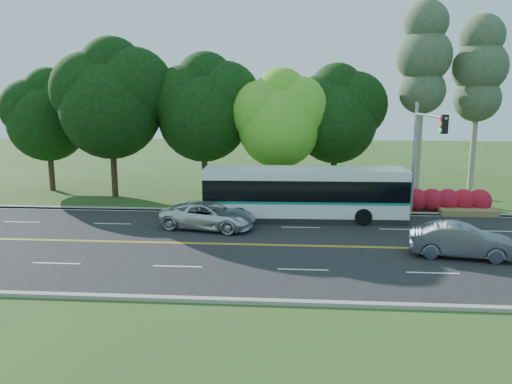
# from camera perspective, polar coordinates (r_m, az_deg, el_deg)

# --- Properties ---
(ground) EXTENTS (120.00, 120.00, 0.00)m
(ground) POSITION_cam_1_polar(r_m,az_deg,el_deg) (25.22, 6.37, -6.17)
(ground) COLOR #2C4717
(ground) RESTS_ON ground
(road) EXTENTS (60.00, 14.00, 0.02)m
(road) POSITION_cam_1_polar(r_m,az_deg,el_deg) (25.22, 6.37, -6.15)
(road) COLOR black
(road) RESTS_ON ground
(curb_north) EXTENTS (60.00, 0.30, 0.15)m
(curb_north) POSITION_cam_1_polar(r_m,az_deg,el_deg) (32.10, 5.94, -2.27)
(curb_north) COLOR gray
(curb_north) RESTS_ON ground
(curb_south) EXTENTS (60.00, 0.30, 0.15)m
(curb_south) POSITION_cam_1_polar(r_m,az_deg,el_deg) (18.49, 7.15, -12.51)
(curb_south) COLOR gray
(curb_south) RESTS_ON ground
(grass_verge) EXTENTS (60.00, 4.00, 0.10)m
(grass_verge) POSITION_cam_1_polar(r_m,az_deg,el_deg) (33.91, 5.85, -1.59)
(grass_verge) COLOR #2C4717
(grass_verge) RESTS_ON ground
(lane_markings) EXTENTS (57.60, 13.82, 0.00)m
(lane_markings) POSITION_cam_1_polar(r_m,az_deg,el_deg) (25.21, 6.16, -6.12)
(lane_markings) COLOR gold
(lane_markings) RESTS_ON road
(tree_row) EXTENTS (44.70, 9.10, 13.84)m
(tree_row) POSITION_cam_1_polar(r_m,az_deg,el_deg) (36.46, -2.31, 9.93)
(tree_row) COLOR #301D15
(tree_row) RESTS_ON ground
(bougainvillea_hedge) EXTENTS (9.50, 2.25, 1.50)m
(bougainvillea_hedge) POSITION_cam_1_polar(r_m,az_deg,el_deg) (33.92, 18.13, -0.93)
(bougainvillea_hedge) COLOR maroon
(bougainvillea_hedge) RESTS_ON ground
(traffic_signal) EXTENTS (0.42, 6.10, 7.00)m
(traffic_signal) POSITION_cam_1_polar(r_m,az_deg,el_deg) (30.54, 18.53, 5.29)
(traffic_signal) COLOR #919399
(traffic_signal) RESTS_ON ground
(transit_bus) EXTENTS (12.03, 2.92, 3.13)m
(transit_bus) POSITION_cam_1_polar(r_m,az_deg,el_deg) (30.00, 5.52, -0.28)
(transit_bus) COLOR white
(transit_bus) RESTS_ON road
(sedan) EXTENTS (4.90, 2.36, 1.55)m
(sedan) POSITION_cam_1_polar(r_m,az_deg,el_deg) (25.08, 22.47, -5.17)
(sedan) COLOR slate
(sedan) RESTS_ON road
(suv) EXTENTS (5.72, 3.49, 1.48)m
(suv) POSITION_cam_1_polar(r_m,az_deg,el_deg) (28.22, -5.45, -2.68)
(suv) COLOR silver
(suv) RESTS_ON road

